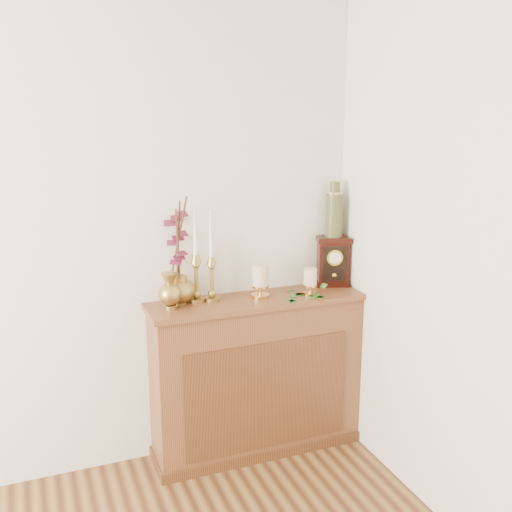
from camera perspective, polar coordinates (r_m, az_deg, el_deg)
name	(u,v)px	position (r m, az deg, el deg)	size (l,w,h in m)	color
console_shelf	(258,379)	(3.52, 0.15, -11.68)	(1.24, 0.34, 0.93)	brown
candlestick_left	(196,271)	(3.24, -5.73, -1.39)	(0.09, 0.09, 0.54)	#A58442
candlestick_center	(212,272)	(3.25, -4.26, -1.50)	(0.08, 0.08, 0.51)	#A58442
bud_vase	(170,292)	(3.16, -8.20, -3.37)	(0.12, 0.12, 0.20)	#A58442
ginger_jar	(178,254)	(3.24, -7.45, 0.15)	(0.24, 0.26, 0.59)	#A58442
pillar_candle_left	(260,280)	(3.32, 0.40, -2.25)	(0.10, 0.10, 0.20)	gold
pillar_candle_right	(310,280)	(3.39, 5.17, -2.30)	(0.08, 0.08, 0.16)	gold
ivy_garland	(298,297)	(3.33, 4.04, -3.90)	(0.40, 0.18, 0.07)	#326727
mantel_clock	(333,261)	(3.58, 7.32, -0.50)	(0.23, 0.19, 0.30)	black
ceramic_vase	(334,212)	(3.52, 7.45, 4.15)	(0.10, 0.10, 0.32)	#172E20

